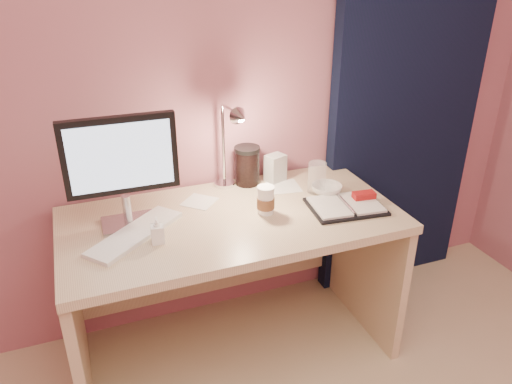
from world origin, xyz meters
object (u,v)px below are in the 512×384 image
object	(u,v)px
keyboard	(135,234)
bowl	(327,189)
desk	(228,253)
lotion_bottle	(157,230)
dark_jar	(247,167)
monitor	(121,162)
product_box	(275,168)
clear_cup	(317,178)
desk_lamp	(226,141)
coffee_cup	(266,201)
planner	(347,205)

from	to	relation	value
keyboard	bowl	distance (m)	0.87
desk	keyboard	distance (m)	0.47
keyboard	lotion_bottle	size ratio (longest dim) A/B	4.00
bowl	dark_jar	xyz separation A→B (m)	(-0.30, 0.23, 0.06)
monitor	product_box	bearing A→B (deg)	15.32
keyboard	clear_cup	bearing A→B (deg)	-33.09
desk	desk_lamp	size ratio (longest dim) A/B	3.37
desk	product_box	xyz separation A→B (m)	(0.31, 0.19, 0.29)
desk_lamp	keyboard	bearing A→B (deg)	-163.99
desk	coffee_cup	size ratio (longest dim) A/B	11.58
monitor	desk_lamp	size ratio (longest dim) A/B	1.10
planner	product_box	xyz separation A→B (m)	(-0.18, 0.37, 0.05)
keyboard	product_box	bearing A→B (deg)	-18.37
dark_jar	desk_lamp	bearing A→B (deg)	-145.59
desk	coffee_cup	world-z (taller)	coffee_cup
planner	desk_lamp	xyz separation A→B (m)	(-0.44, 0.30, 0.25)
desk	planner	distance (m)	0.57
desk	dark_jar	bearing A→B (deg)	50.71
keyboard	lotion_bottle	bearing A→B (deg)	-87.49
lotion_bottle	product_box	world-z (taller)	product_box
monitor	dark_jar	size ratio (longest dim) A/B	2.79
monitor	desk_lamp	xyz separation A→B (m)	(0.46, 0.12, -0.01)
lotion_bottle	desk	bearing A→B (deg)	27.44
monitor	product_box	world-z (taller)	monitor
keyboard	clear_cup	world-z (taller)	clear_cup
bowl	planner	bearing A→B (deg)	-82.23
planner	dark_jar	bearing A→B (deg)	135.79
bowl	product_box	world-z (taller)	product_box
planner	coffee_cup	bearing A→B (deg)	173.02
lotion_bottle	desk_lamp	world-z (taller)	desk_lamp
monitor	clear_cup	world-z (taller)	monitor
monitor	product_box	size ratio (longest dim) A/B	3.49
coffee_cup	lotion_bottle	bearing A→B (deg)	-170.95
coffee_cup	dark_jar	bearing A→B (deg)	84.71
coffee_cup	bowl	bearing A→B (deg)	12.13
desk	lotion_bottle	world-z (taller)	lotion_bottle
bowl	desk_lamp	size ratio (longest dim) A/B	0.33
lotion_bottle	desk_lamp	xyz separation A→B (m)	(0.37, 0.29, 0.21)
keyboard	desk_lamp	bearing A→B (deg)	-14.40
dark_jar	product_box	xyz separation A→B (m)	(0.14, -0.02, -0.02)
desk_lamp	dark_jar	bearing A→B (deg)	24.90
lotion_bottle	product_box	xyz separation A→B (m)	(0.63, 0.36, 0.01)
desk	lotion_bottle	xyz separation A→B (m)	(-0.33, -0.17, 0.28)
keyboard	bowl	size ratio (longest dim) A/B	3.10
clear_cup	lotion_bottle	distance (m)	0.78
desk	bowl	size ratio (longest dim) A/B	10.07
coffee_cup	clear_cup	xyz separation A→B (m)	(0.29, 0.11, 0.01)
coffee_cup	clear_cup	distance (m)	0.31
dark_jar	monitor	bearing A→B (deg)	-160.83
desk	bowl	distance (m)	0.53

